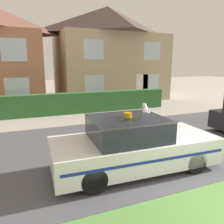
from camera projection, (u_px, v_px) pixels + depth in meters
name	position (u px, v px, depth m)	size (l,w,h in m)	color
road_strip	(139.00, 142.00, 7.92)	(28.00, 6.29, 0.01)	#4C4C51
garden_hedge	(74.00, 103.00, 12.66)	(11.59, 0.63, 1.19)	#2D662D
police_car	(133.00, 145.00, 5.81)	(4.43, 1.96, 1.55)	black
cat	(145.00, 109.00, 5.46)	(0.32, 0.27, 0.28)	silver
house_right	(108.00, 52.00, 18.49)	(8.72, 6.94, 7.44)	tan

